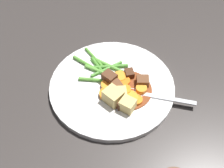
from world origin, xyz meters
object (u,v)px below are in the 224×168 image
at_px(potato_chunk_2, 128,105).
at_px(meat_chunk_2, 111,77).
at_px(carrot_slice_2, 130,98).
at_px(potato_chunk_1, 120,94).
at_px(carrot_slice_1, 141,89).
at_px(carrot_slice_7, 125,90).
at_px(carrot_slice_0, 124,82).
at_px(carrot_slice_3, 107,94).
at_px(dinner_plate, 112,86).
at_px(fork, 152,96).
at_px(potato_chunk_0, 113,96).
at_px(meat_chunk_0, 117,86).
at_px(meat_chunk_4, 122,102).
at_px(meat_chunk_1, 129,74).
at_px(carrot_slice_5, 137,100).
at_px(carrot_slice_4, 120,77).
at_px(meat_chunk_3, 143,81).
at_px(carrot_slice_6, 109,86).

relative_size(potato_chunk_2, meat_chunk_2, 0.99).
xyz_separation_m(carrot_slice_2, potato_chunk_1, (-0.02, -0.01, 0.01)).
distance_m(carrot_slice_1, carrot_slice_7, 0.04).
bearing_deg(potato_chunk_2, carrot_slice_7, 144.13).
relative_size(carrot_slice_0, carrot_slice_3, 0.78).
distance_m(carrot_slice_7, meat_chunk_2, 0.05).
distance_m(dinner_plate, potato_chunk_2, 0.08).
distance_m(carrot_slice_3, fork, 0.10).
relative_size(potato_chunk_0, meat_chunk_0, 1.58).
bearing_deg(dinner_plate, carrot_slice_1, 30.66).
height_order(meat_chunk_4, fork, meat_chunk_4).
distance_m(potato_chunk_2, fork, 0.06).
xyz_separation_m(meat_chunk_1, fork, (0.08, -0.00, -0.01)).
xyz_separation_m(potato_chunk_0, meat_chunk_1, (-0.03, 0.07, -0.01)).
distance_m(dinner_plate, potato_chunk_1, 0.04).
distance_m(meat_chunk_1, fork, 0.08).
relative_size(dinner_plate, carrot_slice_5, 11.12).
bearing_deg(potato_chunk_0, meat_chunk_0, 124.99).
bearing_deg(potato_chunk_0, carrot_slice_3, -178.12).
bearing_deg(meat_chunk_0, carrot_slice_7, 19.28).
xyz_separation_m(carrot_slice_3, meat_chunk_2, (-0.03, 0.03, 0.01)).
bearing_deg(meat_chunk_1, carrot_slice_4, -110.20).
distance_m(carrot_slice_5, potato_chunk_1, 0.04).
height_order(dinner_plate, fork, fork).
bearing_deg(carrot_slice_1, carrot_slice_7, -126.77).
height_order(carrot_slice_3, potato_chunk_2, potato_chunk_2).
bearing_deg(meat_chunk_0, potato_chunk_0, -55.01).
relative_size(carrot_slice_2, potato_chunk_1, 1.34).
xyz_separation_m(carrot_slice_5, meat_chunk_3, (-0.03, 0.04, 0.01)).
xyz_separation_m(carrot_slice_7, potato_chunk_1, (0.00, -0.02, 0.01)).
relative_size(carrot_slice_7, meat_chunk_0, 1.11).
height_order(meat_chunk_0, meat_chunk_1, meat_chunk_0).
xyz_separation_m(meat_chunk_1, meat_chunk_4, (0.05, -0.07, 0.00)).
bearing_deg(carrot_slice_2, carrot_slice_7, 164.38).
bearing_deg(carrot_slice_3, carrot_slice_4, 108.46).
bearing_deg(carrot_slice_6, meat_chunk_1, 85.41).
bearing_deg(carrot_slice_3, meat_chunk_3, 70.79).
relative_size(carrot_slice_0, carrot_slice_2, 0.76).
relative_size(carrot_slice_3, potato_chunk_0, 0.94).
distance_m(carrot_slice_3, meat_chunk_3, 0.08).
height_order(potato_chunk_0, meat_chunk_4, potato_chunk_0).
bearing_deg(fork, dinner_plate, -152.81).
distance_m(carrot_slice_0, meat_chunk_4, 0.06).
height_order(dinner_plate, carrot_slice_6, carrot_slice_6).
xyz_separation_m(carrot_slice_1, carrot_slice_2, (0.00, -0.03, -0.00)).
bearing_deg(meat_chunk_1, carrot_slice_3, -82.75).
bearing_deg(carrot_slice_5, carrot_slice_6, -163.32).
relative_size(dinner_plate, potato_chunk_1, 10.67).
height_order(carrot_slice_5, potato_chunk_2, potato_chunk_2).
bearing_deg(potato_chunk_1, carrot_slice_1, 67.45).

